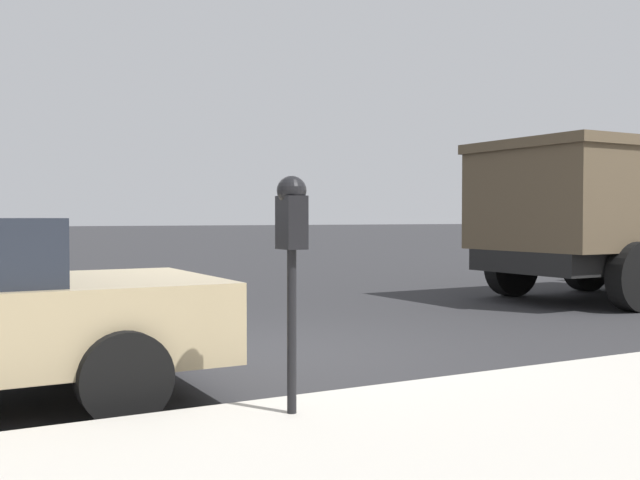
% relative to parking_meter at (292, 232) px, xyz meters
% --- Properties ---
extents(ground_plane, '(220.00, 220.00, 0.00)m').
position_rel_parking_meter_xyz_m(ground_plane, '(2.63, -0.96, -1.31)').
color(ground_plane, '#2B2B2D').
extents(parking_meter, '(0.21, 0.19, 1.52)m').
position_rel_parking_meter_xyz_m(parking_meter, '(0.00, 0.00, 0.00)').
color(parking_meter, black).
rests_on(parking_meter, sidewalk).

